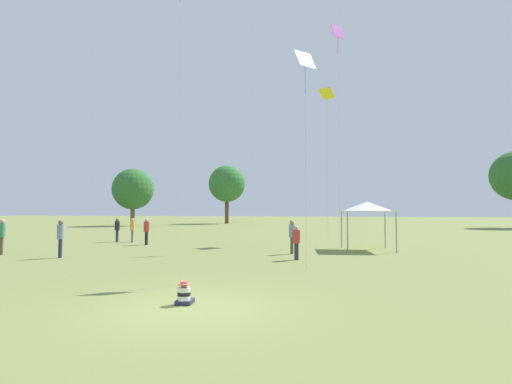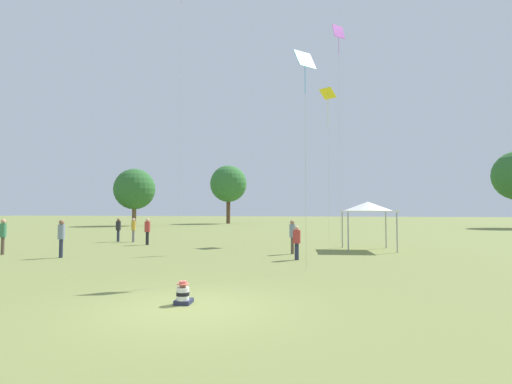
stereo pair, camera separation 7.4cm
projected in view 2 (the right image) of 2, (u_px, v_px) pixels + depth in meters
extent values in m
plane|color=olive|center=(188.00, 309.00, 8.96)|extent=(300.00, 300.00, 0.00)
cube|color=#282D47|center=(184.00, 301.00, 9.46)|extent=(0.43, 0.50, 0.10)
cylinder|color=white|center=(183.00, 294.00, 9.39)|extent=(0.33, 0.33, 0.30)
cylinder|color=black|center=(183.00, 294.00, 9.39)|extent=(0.34, 0.34, 0.08)
sphere|color=brown|center=(183.00, 284.00, 9.40)|extent=(0.17, 0.17, 0.17)
cylinder|color=#E0665B|center=(183.00, 284.00, 9.40)|extent=(0.29, 0.29, 0.01)
cylinder|color=#E0665B|center=(183.00, 283.00, 9.40)|extent=(0.18, 0.18, 0.08)
cylinder|color=#282D42|center=(61.00, 248.00, 18.75)|extent=(0.22, 0.22, 0.87)
cylinder|color=gray|center=(61.00, 232.00, 18.78)|extent=(0.39, 0.39, 0.69)
sphere|color=brown|center=(62.00, 222.00, 18.80)|extent=(0.24, 0.24, 0.24)
cylinder|color=slate|center=(133.00, 236.00, 28.11)|extent=(0.23, 0.23, 0.83)
cylinder|color=gold|center=(133.00, 226.00, 28.15)|extent=(0.42, 0.42, 0.65)
sphere|color=#DBAD89|center=(134.00, 220.00, 28.17)|extent=(0.22, 0.22, 0.22)
cylinder|color=black|center=(147.00, 238.00, 25.78)|extent=(0.28, 0.28, 0.84)
cylinder|color=#B23833|center=(147.00, 227.00, 25.82)|extent=(0.51, 0.51, 0.67)
sphere|color=#DBAD89|center=(147.00, 220.00, 25.84)|extent=(0.23, 0.23, 0.23)
cylinder|color=#282D42|center=(118.00, 236.00, 28.42)|extent=(0.23, 0.23, 0.82)
cylinder|color=#232328|center=(118.00, 226.00, 28.45)|extent=(0.41, 0.41, 0.65)
sphere|color=brown|center=(118.00, 220.00, 28.47)|extent=(0.22, 0.22, 0.22)
cylinder|color=brown|center=(292.00, 246.00, 20.39)|extent=(0.23, 0.23, 0.84)
cylinder|color=gray|center=(292.00, 231.00, 20.42)|extent=(0.42, 0.42, 0.67)
sphere|color=#A37556|center=(292.00, 222.00, 20.44)|extent=(0.23, 0.23, 0.23)
cylinder|color=brown|center=(3.00, 246.00, 20.02)|extent=(0.22, 0.22, 0.88)
cylinder|color=#387A51|center=(3.00, 230.00, 20.06)|extent=(0.41, 0.41, 0.69)
sphere|color=tan|center=(3.00, 221.00, 20.08)|extent=(0.24, 0.24, 0.24)
cylinder|color=#282D42|center=(297.00, 252.00, 17.91)|extent=(0.25, 0.25, 0.75)
cylinder|color=#B23833|center=(297.00, 237.00, 17.94)|extent=(0.46, 0.46, 0.59)
sphere|color=#DBAD89|center=(297.00, 228.00, 17.96)|extent=(0.20, 0.20, 0.20)
cube|color=white|center=(368.00, 211.00, 22.44)|extent=(3.20, 3.20, 0.08)
cone|color=white|center=(368.00, 206.00, 22.46)|extent=(3.04, 3.04, 0.51)
cylinder|color=#99999E|center=(342.00, 230.00, 23.77)|extent=(0.07, 0.07, 2.13)
cylinder|color=#99999E|center=(386.00, 230.00, 23.54)|extent=(0.07, 0.07, 2.13)
cylinder|color=#99999E|center=(348.00, 232.00, 21.25)|extent=(0.07, 0.07, 2.13)
cylinder|color=#99999E|center=(397.00, 232.00, 21.01)|extent=(0.07, 0.07, 2.13)
cylinder|color=#BCB7A8|center=(180.00, 108.00, 30.85)|extent=(0.01, 0.01, 20.36)
cube|color=#339EDB|center=(305.00, 59.00, 15.02)|extent=(0.83, 0.86, 0.72)
cylinder|color=#339EDB|center=(305.00, 80.00, 14.98)|extent=(0.02, 0.02, 1.02)
cylinder|color=#BCB7A8|center=(306.00, 164.00, 14.83)|extent=(0.01, 0.01, 7.90)
cube|color=#B738C6|center=(339.00, 32.00, 27.16)|extent=(0.84, 0.86, 0.93)
cylinder|color=#B738C6|center=(339.00, 45.00, 27.12)|extent=(0.02, 0.02, 1.22)
cylinder|color=#BCB7A8|center=(340.00, 136.00, 26.82)|extent=(0.01, 0.01, 14.41)
cube|color=yellow|center=(328.00, 93.00, 29.39)|extent=(1.28, 1.22, 0.62)
cylinder|color=yellow|center=(328.00, 111.00, 29.32)|extent=(0.02, 0.02, 1.98)
cylinder|color=#BCB7A8|center=(328.00, 167.00, 29.13)|extent=(0.01, 0.01, 10.86)
cylinder|color=brown|center=(228.00, 209.00, 69.26)|extent=(0.68, 0.68, 5.19)
sphere|color=#337033|center=(228.00, 184.00, 69.46)|extent=(6.37, 6.37, 6.37)
cylinder|color=brown|center=(134.00, 213.00, 58.88)|extent=(0.61, 0.61, 3.78)
sphere|color=#2D662D|center=(134.00, 189.00, 59.04)|extent=(6.04, 6.04, 6.04)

